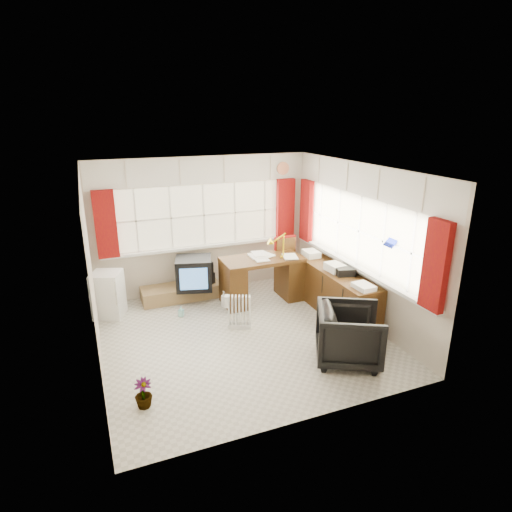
{
  "coord_description": "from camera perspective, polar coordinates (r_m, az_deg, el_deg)",
  "views": [
    {
      "loc": [
        -1.94,
        -5.41,
        3.23
      ],
      "look_at": [
        0.45,
        0.55,
        1.06
      ],
      "focal_mm": 30.0,
      "sensor_mm": 36.0,
      "label": 1
    }
  ],
  "objects": [
    {
      "name": "ground",
      "position": [
        6.59,
        -1.88,
        -10.65
      ],
      "size": [
        4.0,
        4.0,
        0.0
      ],
      "primitive_type": "plane",
      "color": "beige",
      "rests_on": "ground"
    },
    {
      "name": "room_walls",
      "position": [
        6.0,
        -2.03,
        1.93
      ],
      "size": [
        4.0,
        4.0,
        4.0
      ],
      "color": "beige",
      "rests_on": "ground"
    },
    {
      "name": "window_back",
      "position": [
        7.94,
        -6.76,
        1.83
      ],
      "size": [
        3.7,
        0.12,
        3.6
      ],
      "color": "beige",
      "rests_on": "room_walls"
    },
    {
      "name": "window_right",
      "position": [
        7.04,
        13.08,
        -0.75
      ],
      "size": [
        0.12,
        3.7,
        3.6
      ],
      "color": "beige",
      "rests_on": "room_walls"
    },
    {
      "name": "curtains",
      "position": [
        7.18,
        2.43,
        4.35
      ],
      "size": [
        3.83,
        3.83,
        1.15
      ],
      "color": "maroon",
      "rests_on": "room_walls"
    },
    {
      "name": "overhead_cabinets",
      "position": [
        7.09,
        2.74,
        10.73
      ],
      "size": [
        3.98,
        3.98,
        0.48
      ],
      "color": "silver",
      "rests_on": "room_walls"
    },
    {
      "name": "desk",
      "position": [
        7.58,
        0.78,
        -2.84
      ],
      "size": [
        1.41,
        0.7,
        0.85
      ],
      "color": "#513413",
      "rests_on": "ground"
    },
    {
      "name": "desk_lamp",
      "position": [
        7.41,
        3.7,
        2.09
      ],
      "size": [
        0.18,
        0.16,
        0.44
      ],
      "color": "#E3C009",
      "rests_on": "desk"
    },
    {
      "name": "task_chair",
      "position": [
        7.96,
        4.2,
        -0.97
      ],
      "size": [
        0.47,
        0.5,
        1.06
      ],
      "color": "black",
      "rests_on": "ground"
    },
    {
      "name": "office_chair",
      "position": [
        5.97,
        12.34,
        -10.21
      ],
      "size": [
        1.14,
        1.13,
        0.78
      ],
      "primitive_type": "imported",
      "rotation": [
        0.0,
        0.0,
        1.09
      ],
      "color": "black",
      "rests_on": "ground"
    },
    {
      "name": "radiator",
      "position": [
        6.74,
        -2.23,
        -7.83
      ],
      "size": [
        0.39,
        0.28,
        0.54
      ],
      "color": "white",
      "rests_on": "ground"
    },
    {
      "name": "credenza",
      "position": [
        7.28,
        10.47,
        -4.62
      ],
      "size": [
        0.5,
        2.0,
        0.85
      ],
      "color": "#513413",
      "rests_on": "ground"
    },
    {
      "name": "file_tray",
      "position": [
        7.03,
        11.61,
        -1.81
      ],
      "size": [
        0.37,
        0.43,
        0.12
      ],
      "primitive_type": "cube",
      "rotation": [
        0.0,
        0.0,
        -0.26
      ],
      "color": "black",
      "rests_on": "credenza"
    },
    {
      "name": "tv_bench",
      "position": [
        7.9,
        -9.96,
        -4.75
      ],
      "size": [
        1.4,
        0.5,
        0.25
      ],
      "primitive_type": "cube",
      "color": "olive",
      "rests_on": "ground"
    },
    {
      "name": "crt_tv",
      "position": [
        7.62,
        -8.27,
        -2.27
      ],
      "size": [
        0.74,
        0.7,
        0.56
      ],
      "color": "black",
      "rests_on": "tv_bench"
    },
    {
      "name": "hifi_stack",
      "position": [
        7.78,
        -7.95,
        -2.45
      ],
      "size": [
        0.67,
        0.56,
        0.41
      ],
      "color": "black",
      "rests_on": "tv_bench"
    },
    {
      "name": "mini_fridge",
      "position": [
        7.45,
        -19.11,
        -4.87
      ],
      "size": [
        0.58,
        0.59,
        0.77
      ],
      "color": "white",
      "rests_on": "ground"
    },
    {
      "name": "spray_bottle_a",
      "position": [
        7.48,
        -4.31,
        -5.73
      ],
      "size": [
        0.15,
        0.15,
        0.29
      ],
      "primitive_type": "imported",
      "rotation": [
        0.0,
        0.0,
        0.48
      ],
      "color": "white",
      "rests_on": "ground"
    },
    {
      "name": "spray_bottle_b",
      "position": [
        7.25,
        -9.95,
        -7.29
      ],
      "size": [
        0.11,
        0.11,
        0.17
      ],
      "primitive_type": "imported",
      "rotation": [
        0.0,
        0.0,
        -0.57
      ],
      "color": "#90D7CE",
      "rests_on": "ground"
    },
    {
      "name": "flower_vase",
      "position": [
        5.28,
        -14.8,
        -17.31
      ],
      "size": [
        0.22,
        0.22,
        0.36
      ],
      "primitive_type": "imported",
      "rotation": [
        0.0,
        0.0,
        -0.08
      ],
      "color": "black",
      "rests_on": "ground"
    }
  ]
}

